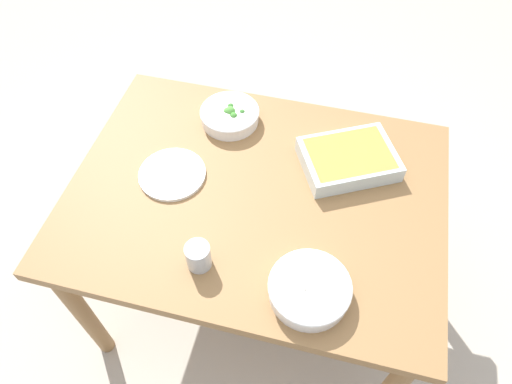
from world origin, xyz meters
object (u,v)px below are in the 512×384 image
broccoli_bowl (230,115)px  drink_cup (198,257)px  stew_bowl (309,289)px  spoon_by_stew (323,289)px  side_plate (172,174)px  baking_dish (349,158)px

broccoli_bowl → drink_cup: (0.07, -0.58, 0.01)m
stew_bowl → drink_cup: 0.32m
broccoli_bowl → spoon_by_stew: 0.72m
stew_bowl → drink_cup: (-0.32, 0.02, 0.01)m
stew_bowl → drink_cup: bearing=176.8°
side_plate → broccoli_bowl: bearing=68.3°
drink_cup → spoon_by_stew: (0.36, 0.01, -0.03)m
baking_dish → spoon_by_stew: baking_dish is taller
baking_dish → side_plate: baking_dish is taller
drink_cup → spoon_by_stew: size_ratio=0.54×
broccoli_bowl → drink_cup: 0.58m
baking_dish → stew_bowl: bearing=-95.0°
broccoli_bowl → stew_bowl: bearing=-56.4°
side_plate → spoon_by_stew: (0.55, -0.28, -0.00)m
broccoli_bowl → spoon_by_stew: (0.43, -0.57, -0.03)m
broccoli_bowl → spoon_by_stew: broccoli_bowl is taller
broccoli_bowl → side_plate: broccoli_bowl is taller
baking_dish → spoon_by_stew: 0.47m
stew_bowl → drink_cup: size_ratio=2.68×
stew_bowl → side_plate: size_ratio=1.04×
drink_cup → baking_dish: bearing=52.4°
stew_bowl → broccoli_bowl: 0.71m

